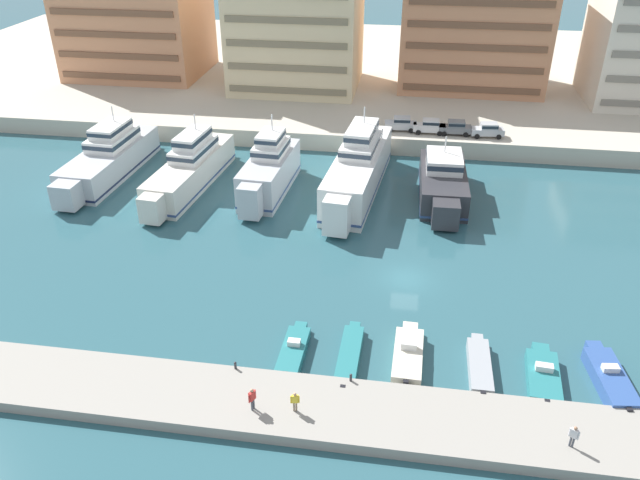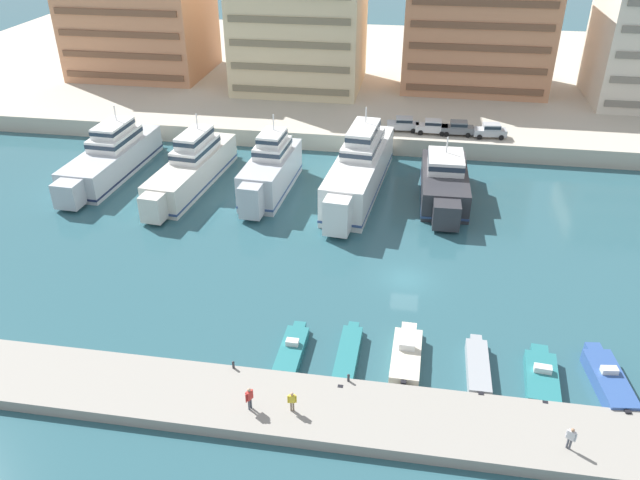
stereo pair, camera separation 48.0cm
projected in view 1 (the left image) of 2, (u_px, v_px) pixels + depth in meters
The scene contains 26 objects.
ground_plane at pixel (406, 279), 55.40m from camera, with size 400.00×400.00×0.00m, color #2D5B66.
quay_promenade at pixel (418, 74), 108.90m from camera, with size 180.00×70.00×2.27m, color beige.
pier_dock at pixel (398, 419), 40.45m from camera, with size 120.00×5.83×0.86m, color #9E998E.
yacht_silver_far_left at pixel (109, 158), 73.73m from camera, with size 5.77×20.07×7.64m.
yacht_ivory_left at pixel (190, 168), 71.02m from camera, with size 5.72×20.12×7.76m.
yacht_silver_mid_left at pixel (269, 171), 69.50m from camera, with size 4.84×15.36×8.42m.
yacht_white_center_left at pixel (358, 169), 69.58m from camera, with size 6.44×22.79×8.91m.
yacht_charcoal_center at pixel (443, 182), 68.46m from camera, with size 5.21×15.73×6.42m.
motorboat_teal_far_left at pixel (294, 350), 46.39m from camera, with size 1.80×6.20×1.20m.
motorboat_teal_left at pixel (349, 357), 45.77m from camera, with size 1.61×7.49×0.87m.
motorboat_cream_mid_left at pixel (408, 355), 45.78m from camera, with size 2.23×6.88×1.54m.
motorboat_grey_center_left at pixel (479, 366), 44.83m from camera, with size 1.57×6.52×0.90m.
motorboat_teal_center at pixel (543, 375), 44.04m from camera, with size 2.58×6.38×1.27m.
motorboat_blue_center_right at pixel (609, 378), 43.61m from camera, with size 2.71×7.09×1.47m.
car_silver_far_left at pixel (401, 123), 80.86m from camera, with size 4.20×2.13×1.80m.
car_white_left at pixel (430, 126), 80.03m from camera, with size 4.11×1.93×1.80m.
car_grey_mid_left at pixel (455, 127), 79.62m from camera, with size 4.15×2.02×1.80m.
car_silver_center_left at pixel (488, 129), 78.88m from camera, with size 4.24×2.22×1.80m.
apartment_block_far_left at pixel (135, 12), 100.73m from camera, with size 21.51×17.44×21.47m.
apartment_block_left at pixel (297, 19), 93.92m from camera, with size 19.27×17.14×22.09m.
apartment_block_mid_left at pixel (474, 25), 94.06m from camera, with size 22.01×14.42×20.56m.
pedestrian_near_edge at pixel (295, 400), 40.07m from camera, with size 0.60×0.28×1.56m.
pedestrian_mid_deck at pixel (252, 397), 40.14m from camera, with size 0.44×0.61×1.76m.
pedestrian_far_side at pixel (574, 435), 37.51m from camera, with size 0.56×0.43×1.66m.
bollard_west at pixel (235, 365), 43.85m from camera, with size 0.20×0.20×0.61m.
bollard_west_mid at pixel (351, 377), 42.79m from camera, with size 0.20×0.20×0.61m.
Camera 1 is at (-0.65, -46.74, 30.89)m, focal length 35.00 mm.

